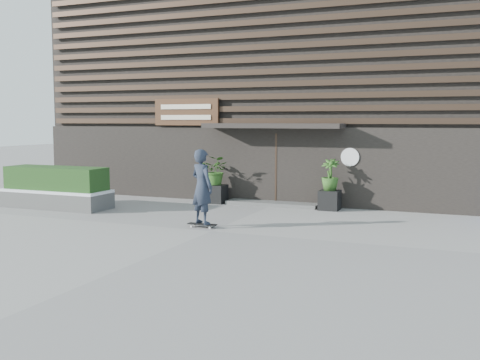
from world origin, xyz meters
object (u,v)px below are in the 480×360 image
at_px(planter_pot_right, 330,200).
at_px(skateboarder, 202,187).
at_px(planter_pot_left, 216,194).
at_px(raised_bed, 57,200).

relative_size(planter_pot_right, skateboarder, 0.30).
relative_size(planter_pot_left, planter_pot_right, 1.00).
height_order(raised_bed, skateboarder, skateboarder).
xyz_separation_m(raised_bed, skateboarder, (5.68, -1.23, 0.79)).
bearing_deg(planter_pot_left, planter_pot_right, 0.00).
height_order(planter_pot_left, skateboarder, skateboarder).
height_order(planter_pot_right, raised_bed, planter_pot_right).
bearing_deg(skateboarder, planter_pot_right, 60.17).
bearing_deg(skateboarder, raised_bed, 167.74).
relative_size(planter_pot_left, raised_bed, 0.17).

